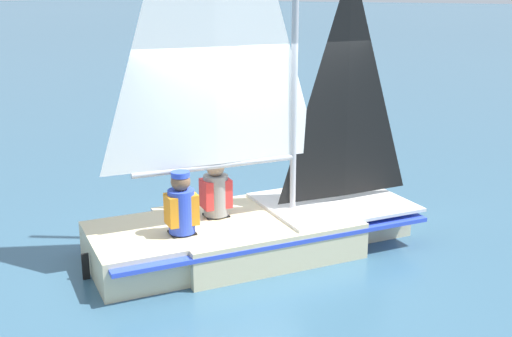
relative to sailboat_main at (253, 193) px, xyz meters
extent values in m
plane|color=#38607A|center=(-0.02, -0.03, -0.73)|extent=(260.00, 260.00, 0.00)
cube|color=beige|center=(-0.02, -0.03, -0.51)|extent=(2.59, 2.73, 0.44)
cube|color=beige|center=(-0.92, -1.31, -0.51)|extent=(1.26, 1.27, 0.44)
cube|color=beige|center=(0.87, 1.24, -0.51)|extent=(1.66, 1.55, 0.44)
cube|color=blue|center=(-0.02, -0.03, -0.37)|extent=(3.59, 4.15, 0.05)
cube|color=silver|center=(-0.65, -0.93, -0.27)|extent=(2.26, 2.33, 0.04)
cylinder|color=#B7B7BC|center=(0.27, 0.38, 0.40)|extent=(1.21, 1.69, 0.07)
pyramid|color=black|center=(-0.74, -1.05, 1.27)|extent=(0.82, 1.13, 2.93)
cube|color=black|center=(1.17, 1.67, -0.58)|extent=(0.07, 0.08, 0.31)
cube|color=black|center=(0.39, 0.22, -0.50)|extent=(0.36, 0.37, 0.45)
cylinder|color=gray|center=(0.39, 0.22, -0.03)|extent=(0.42, 0.42, 0.50)
cube|color=red|center=(0.39, 0.22, 0.00)|extent=(0.41, 0.43, 0.35)
sphere|color=tan|center=(0.39, 0.22, 0.32)|extent=(0.22, 0.22, 0.22)
cube|color=black|center=(0.40, 0.90, -0.50)|extent=(0.36, 0.37, 0.45)
cylinder|color=blue|center=(0.40, 0.90, -0.03)|extent=(0.42, 0.42, 0.50)
cube|color=orange|center=(0.40, 0.90, 0.00)|extent=(0.41, 0.43, 0.35)
sphere|color=brown|center=(0.40, 0.90, 0.32)|extent=(0.22, 0.22, 0.22)
cylinder|color=blue|center=(0.40, 0.90, 0.41)|extent=(0.29, 0.29, 0.06)
camera|label=1|loc=(-3.76, 6.35, 2.40)|focal=45.00mm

